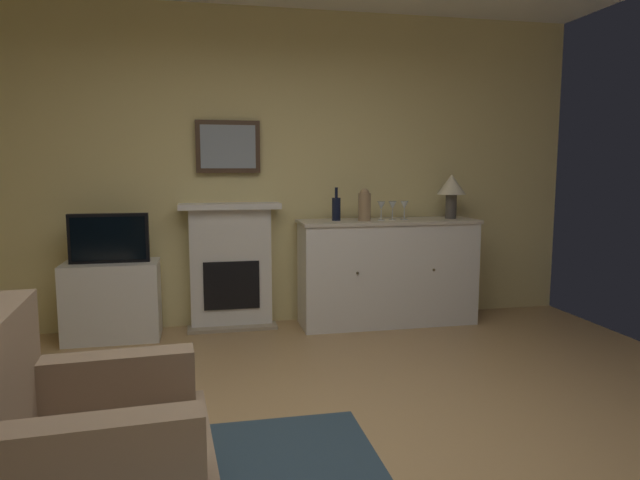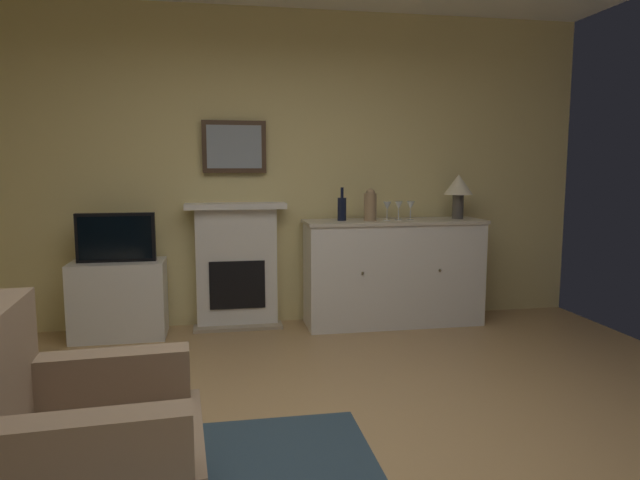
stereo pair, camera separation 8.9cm
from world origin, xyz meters
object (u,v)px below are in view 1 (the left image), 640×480
(fireplace_unit, at_px, (231,266))
(wine_bottle, at_px, (336,208))
(sideboard_cabinet, at_px, (387,272))
(vase_decorative, at_px, (364,205))
(framed_picture, at_px, (228,147))
(wine_glass_center, at_px, (393,206))
(wine_glass_right, at_px, (404,206))
(tv_cabinet, at_px, (112,301))
(armchair, at_px, (80,453))
(tv_set, at_px, (109,238))
(wine_glass_left, at_px, (381,206))
(table_lamp, at_px, (451,188))

(fireplace_unit, bearing_deg, wine_bottle, -9.76)
(sideboard_cabinet, height_order, vase_decorative, vase_decorative)
(framed_picture, xyz_separation_m, wine_glass_center, (1.42, -0.24, -0.52))
(wine_glass_center, bearing_deg, fireplace_unit, 172.09)
(wine_glass_right, bearing_deg, wine_glass_center, 179.19)
(wine_bottle, height_order, tv_cabinet, wine_bottle)
(wine_glass_center, height_order, armchair, wine_glass_center)
(framed_picture, relative_size, tv_set, 0.89)
(wine_glass_center, bearing_deg, vase_decorative, -173.49)
(tv_cabinet, bearing_deg, wine_glass_center, -0.83)
(wine_bottle, bearing_deg, wine_glass_left, -8.16)
(wine_glass_center, xyz_separation_m, tv_cabinet, (-2.39, 0.03, -0.75))
(armchair, bearing_deg, table_lamp, 45.36)
(tv_cabinet, bearing_deg, wine_bottle, 0.15)
(wine_bottle, relative_size, wine_glass_left, 1.76)
(framed_picture, relative_size, tv_cabinet, 0.73)
(framed_picture, xyz_separation_m, wine_glass_right, (1.53, -0.24, -0.52))
(tv_set, bearing_deg, wine_bottle, 0.85)
(tv_cabinet, height_order, armchair, armchair)
(wine_glass_left, bearing_deg, wine_bottle, 171.84)
(vase_decorative, distance_m, tv_set, 2.14)
(table_lamp, bearing_deg, wine_glass_center, -178.02)
(wine_glass_right, distance_m, tv_set, 2.51)
(table_lamp, xyz_separation_m, wine_glass_left, (-0.68, -0.04, -0.16))
(wine_bottle, xyz_separation_m, tv_set, (-1.89, -0.03, -0.21))
(sideboard_cabinet, distance_m, wine_glass_left, 0.60)
(wine_glass_left, relative_size, tv_cabinet, 0.22)
(wine_bottle, xyz_separation_m, tv_cabinet, (-1.89, -0.00, -0.73))
(sideboard_cabinet, bearing_deg, wine_bottle, 177.57)
(fireplace_unit, distance_m, wine_bottle, 1.05)
(fireplace_unit, height_order, sideboard_cabinet, fireplace_unit)
(framed_picture, xyz_separation_m, vase_decorative, (1.15, -0.27, -0.50))
(framed_picture, bearing_deg, wine_glass_right, -9.07)
(table_lamp, height_order, wine_glass_left, table_lamp)
(wine_bottle, xyz_separation_m, wine_glass_right, (0.61, -0.04, 0.01))
(wine_bottle, distance_m, vase_decorative, 0.25)
(table_lamp, distance_m, tv_set, 2.98)
(wine_bottle, bearing_deg, vase_decorative, -16.55)
(table_lamp, distance_m, vase_decorative, 0.85)
(vase_decorative, bearing_deg, framed_picture, 166.66)
(table_lamp, distance_m, wine_bottle, 1.08)
(framed_picture, height_order, tv_set, framed_picture)
(sideboard_cabinet, height_order, wine_glass_right, wine_glass_right)
(wine_bottle, relative_size, wine_glass_center, 1.76)
(sideboard_cabinet, xyz_separation_m, tv_set, (-2.36, -0.01, 0.37))
(sideboard_cabinet, height_order, table_lamp, table_lamp)
(tv_cabinet, bearing_deg, sideboard_cabinet, -0.36)
(armchair, bearing_deg, wine_glass_left, 53.18)
(sideboard_cabinet, height_order, tv_set, tv_set)
(tv_set, relative_size, armchair, 0.67)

